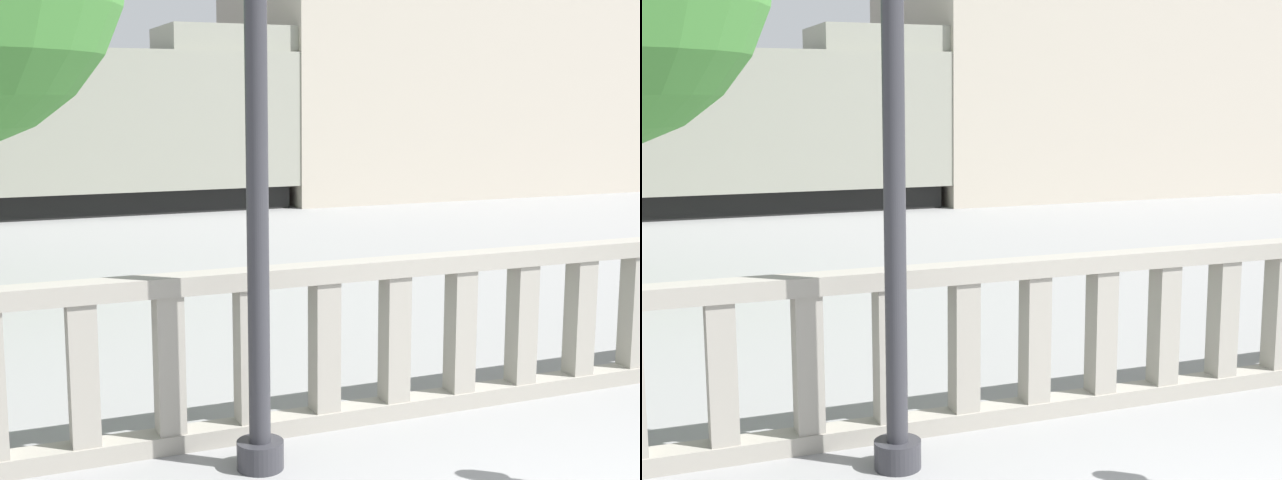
{
  "view_description": "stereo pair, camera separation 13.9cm",
  "coord_description": "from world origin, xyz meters",
  "views": [
    {
      "loc": [
        -3.89,
        -3.22,
        2.59
      ],
      "look_at": [
        -0.86,
        4.02,
        1.34
      ],
      "focal_mm": 50.0,
      "sensor_mm": 36.0,
      "label": 1
    },
    {
      "loc": [
        -3.76,
        -3.27,
        2.59
      ],
      "look_at": [
        -0.86,
        4.02,
        1.34
      ],
      "focal_mm": 50.0,
      "sensor_mm": 36.0,
      "label": 2
    }
  ],
  "objects": [
    {
      "name": "balustrade",
      "position": [
        -0.0,
        3.02,
        0.66
      ],
      "size": [
        13.1,
        0.24,
        1.32
      ],
      "color": "gray",
      "rests_on": "ground"
    },
    {
      "name": "lamppost",
      "position": [
        -1.97,
        2.45,
        2.86
      ],
      "size": [
        0.35,
        0.35,
        5.25
      ],
      "color": "#2D2D33",
      "rests_on": "ground"
    },
    {
      "name": "train_far",
      "position": [
        -1.74,
        29.15,
        1.79
      ],
      "size": [
        19.37,
        2.9,
        3.99
      ],
      "color": "black",
      "rests_on": "ground"
    }
  ]
}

